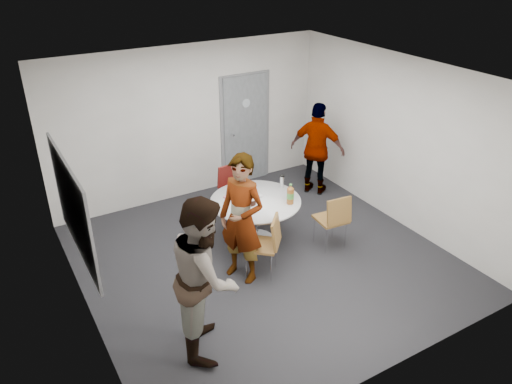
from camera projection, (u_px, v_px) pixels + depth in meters
floor at (263, 259)px, 7.37m from camera, size 5.00×5.00×0.00m
ceiling at (265, 77)px, 6.13m from camera, size 5.00×5.00×0.00m
wall_back at (190, 123)px, 8.67m from camera, size 5.00×0.00×5.00m
wall_left at (75, 224)px, 5.63m from camera, size 0.00×5.00×5.00m
wall_right at (399, 142)px, 7.88m from camera, size 0.00×5.00×5.00m
wall_front at (398, 271)px, 4.84m from camera, size 5.00×0.00×5.00m
door at (245, 130)px, 9.30m from camera, size 1.02×0.17×2.12m
whiteboard at (73, 208)px, 5.75m from camera, size 0.04×1.90×1.25m
table at (257, 205)px, 7.53m from camera, size 1.37×1.37×1.03m
chair_near_left at (268, 240)px, 6.81m from camera, size 0.62×0.62×0.90m
chair_near_right at (334, 217)px, 7.39m from camera, size 0.46×0.50×0.89m
chair_far at (232, 185)px, 8.35m from camera, size 0.45×0.49×0.87m
person_main at (242, 219)px, 6.58m from camera, size 0.69×0.79×1.83m
person_left at (206, 276)px, 5.43m from camera, size 1.06×1.15×1.91m
person_right at (317, 149)px, 8.91m from camera, size 0.92×1.05×1.70m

